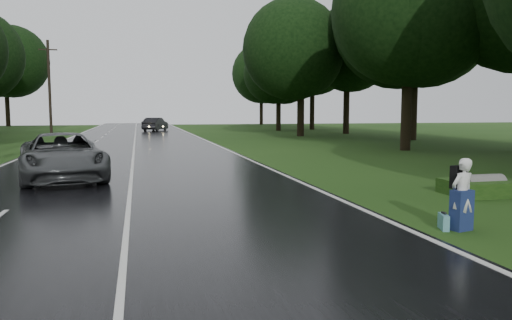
% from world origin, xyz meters
% --- Properties ---
extents(ground, '(160.00, 160.00, 0.00)m').
position_xyz_m(ground, '(0.00, 0.00, 0.00)').
color(ground, '#224213').
rests_on(ground, ground).
extents(road, '(12.00, 140.00, 0.04)m').
position_xyz_m(road, '(0.00, 20.00, 0.02)').
color(road, black).
rests_on(road, ground).
extents(lane_center, '(0.12, 140.00, 0.01)m').
position_xyz_m(lane_center, '(0.00, 20.00, 0.04)').
color(lane_center, silver).
rests_on(lane_center, road).
extents(grey_car, '(3.95, 6.55, 1.70)m').
position_xyz_m(grey_car, '(-2.43, 8.83, 0.89)').
color(grey_car, '#414446').
rests_on(grey_car, road).
extents(far_car, '(3.41, 5.23, 1.63)m').
position_xyz_m(far_car, '(2.37, 51.51, 0.85)').
color(far_car, black).
rests_on(far_car, road).
extents(hitchhiker, '(0.64, 0.60, 1.55)m').
position_xyz_m(hitchhiker, '(6.97, -1.10, 0.72)').
color(hitchhiker, silver).
rests_on(hitchhiker, ground).
extents(suitcase, '(0.29, 0.49, 0.33)m').
position_xyz_m(suitcase, '(6.64, -0.97, 0.17)').
color(suitcase, teal).
rests_on(suitcase, ground).
extents(culvert, '(1.25, 0.63, 0.63)m').
position_xyz_m(culvert, '(10.46, 2.62, 0.00)').
color(culvert, slate).
rests_on(culvert, ground).
extents(utility_pole_far, '(1.80, 0.28, 9.72)m').
position_xyz_m(utility_pole_far, '(-8.50, 44.53, 0.00)').
color(utility_pole_far, black).
rests_on(utility_pole_far, ground).
extents(tree_right_d, '(9.98, 9.98, 15.59)m').
position_xyz_m(tree_right_d, '(16.96, 18.18, 0.00)').
color(tree_right_d, black).
rests_on(tree_right_d, ground).
extents(tree_right_e, '(9.16, 9.16, 14.31)m').
position_xyz_m(tree_right_e, '(16.07, 36.44, 0.00)').
color(tree_right_e, black).
rests_on(tree_right_e, ground).
extents(tree_right_f, '(8.18, 8.18, 12.78)m').
position_xyz_m(tree_right_f, '(17.55, 49.51, 0.00)').
color(tree_right_f, black).
rests_on(tree_right_f, ground).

